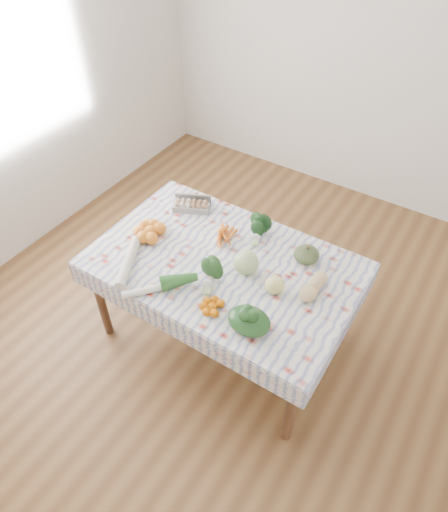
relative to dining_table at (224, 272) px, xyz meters
The scene contains 17 objects.
ground 0.68m from the dining_table, ahead, with size 4.50×4.50×0.00m, color brown.
wall_back 2.36m from the dining_table, 90.00° to the left, with size 4.00×0.04×2.80m, color white.
dining_table is the anchor object (origin of this frame).
tablecloth 0.08m from the dining_table, ahead, with size 1.66×1.06×0.01m, color white.
egg_carton 0.59m from the dining_table, 146.52° to the left, with size 0.26×0.10×0.07m, color #A1A19C.
carrot_bunch 0.23m from the dining_table, 119.42° to the left, with size 0.20×0.18×0.04m, color orange.
kale_bunch 0.36m from the dining_table, 80.39° to the left, with size 0.15×0.14×0.14m, color #153917.
kabocha_squash 0.53m from the dining_table, 35.02° to the left, with size 0.16×0.16×0.10m, color #3E4E2A.
cabbage 0.22m from the dining_table, ahead, with size 0.16×0.16×0.16m, color #AECC85.
butternut_squash 0.59m from the dining_table, ahead, with size 0.10×0.23×0.10m, color tan.
orange_cluster 0.56m from the dining_table, behind, with size 0.27×0.27×0.09m, color orange.
broccoli 0.23m from the dining_table, 84.77° to the right, with size 0.16×0.16×0.11m, color #214B1E.
mandarin_cluster 0.40m from the dining_table, 67.01° to the right, with size 0.17×0.17×0.05m, color #D66503.
grapefruit 0.41m from the dining_table, ahead, with size 0.11×0.11×0.11m, color #E9E27B.
spinach_bag 0.54m from the dining_table, 41.87° to the right, with size 0.25×0.20×0.11m, color #153715.
daikon 0.60m from the dining_table, 144.94° to the right, with size 0.06×0.06×0.44m, color beige.
leek 0.46m from the dining_table, 116.04° to the right, with size 0.05×0.05×0.44m, color white.
Camera 1 is at (1.10, -1.70, 2.80)m, focal length 32.00 mm.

